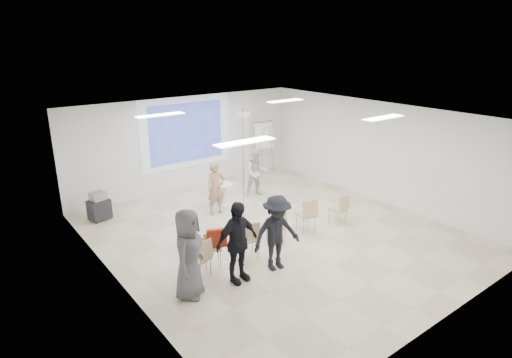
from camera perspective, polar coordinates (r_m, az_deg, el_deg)
floor at (r=11.04m, az=2.54°, el=-7.47°), size 8.00×9.00×0.10m
ceiling at (r=10.08m, az=2.79°, el=8.60°), size 8.00×9.00×0.10m
wall_back at (r=14.11m, az=-9.30°, el=4.80°), size 8.00×0.10×3.00m
wall_left at (r=8.60m, az=-18.64°, el=-4.93°), size 0.10×9.00×3.00m
wall_right at (r=13.32m, az=16.19°, el=3.49°), size 0.10×9.00×3.00m
projection_halo at (r=13.98m, az=-9.24°, el=6.14°), size 3.20×0.01×2.30m
projection_image at (r=13.97m, az=-9.21°, el=6.13°), size 2.60×0.01×1.90m
pedestal_table at (r=12.68m, az=-4.23°, el=-1.88°), size 0.59×0.59×0.68m
player_left at (r=11.93m, az=-5.37°, el=-0.79°), size 0.63×0.43×1.71m
player_right at (r=13.27m, az=0.07°, el=1.19°), size 0.99×0.91×1.67m
controller_left at (r=12.14m, az=-5.32°, el=0.90°), size 0.04×0.11×0.04m
controller_right at (r=13.28m, az=-1.21°, el=2.50°), size 0.08×0.12×0.04m
chair_far_left at (r=8.94m, az=-7.27°, el=-10.16°), size 0.53×0.55×0.87m
chair_left_mid at (r=9.36m, az=-5.86°, el=-8.84°), size 0.52×0.54×0.83m
chair_left_inner at (r=9.63m, az=-0.86°, el=-7.72°), size 0.50×0.53×0.88m
chair_center at (r=10.23m, az=2.81°, el=-6.19°), size 0.51×0.53×0.86m
chair_right_inner at (r=10.92m, az=6.91°, el=-4.50°), size 0.52×0.54×0.91m
chair_right_far at (r=11.50m, az=11.18°, el=-3.73°), size 0.44×0.46×0.85m
red_jacket at (r=9.16m, az=-5.24°, el=-7.89°), size 0.43×0.26×0.41m
laptop at (r=9.73m, az=-1.11°, el=-7.76°), size 0.37×0.30×0.03m
audience_left at (r=8.58m, az=-2.54°, el=-7.69°), size 1.21×0.79×1.98m
audience_mid at (r=9.04m, az=2.78°, el=-6.57°), size 1.32×0.85×1.90m
audience_outer at (r=8.21m, az=-9.03°, el=-9.16°), size 1.15×1.13×2.00m
flipchart_easel at (r=15.27m, az=1.05°, el=5.85°), size 0.84×0.64×1.96m
av_cart at (r=12.42m, az=-20.19°, el=-3.52°), size 0.61×0.52×0.80m
ceiling_projector at (r=11.36m, az=-1.73°, el=7.88°), size 0.30×0.25×3.00m
fluor_panel_nw at (r=10.71m, az=-12.64°, el=8.33°), size 1.20×0.30×0.02m
fluor_panel_ne at (r=12.88m, az=3.91°, el=10.36°), size 1.20×0.30×0.02m
fluor_panel_sw at (r=7.73m, az=-1.47°, el=4.98°), size 1.20×0.30×0.02m
fluor_panel_se at (r=10.53m, az=16.63°, el=7.84°), size 1.20×0.30×0.02m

